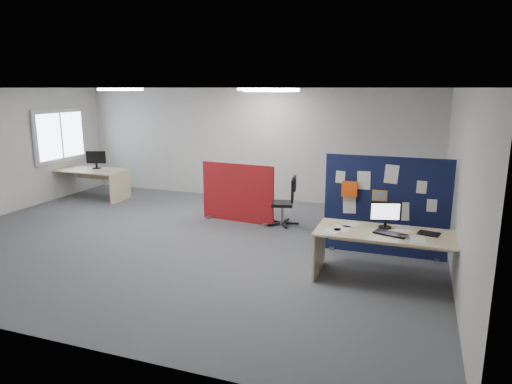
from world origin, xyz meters
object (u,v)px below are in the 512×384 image
(monitor_second, at_px, (96,159))
(office_chair, at_px, (288,198))
(monitor_main, at_px, (386,214))
(red_divider, at_px, (238,193))
(second_desk, at_px, (92,176))
(main_desk, at_px, (386,242))
(navy_divider, at_px, (384,206))

(monitor_second, distance_m, office_chair, 5.23)
(monitor_main, bearing_deg, red_divider, 132.73)
(monitor_main, relative_size, second_desk, 0.25)
(main_desk, height_order, monitor_main, monitor_main)
(main_desk, distance_m, red_divider, 3.71)
(red_divider, distance_m, second_desk, 4.22)
(red_divider, distance_m, office_chair, 1.04)
(navy_divider, distance_m, monitor_main, 0.92)
(red_divider, height_order, second_desk, red_divider)
(monitor_main, distance_m, monitor_second, 7.67)
(main_desk, xyz_separation_m, monitor_second, (-7.21, 2.86, 0.40))
(monitor_main, xyz_separation_m, monitor_second, (-7.17, 2.70, 0.02))
(office_chair, bearing_deg, second_desk, 161.13)
(red_divider, bearing_deg, main_desk, -27.95)
(red_divider, bearing_deg, monitor_main, -26.19)
(navy_divider, relative_size, main_desk, 1.02)
(navy_divider, distance_m, monitor_second, 7.32)
(monitor_second, bearing_deg, red_divider, -30.84)
(main_desk, xyz_separation_m, red_divider, (-3.09, 2.04, 0.02))
(monitor_main, distance_m, second_desk, 7.67)
(monitor_main, bearing_deg, second_desk, 144.90)
(monitor_main, bearing_deg, navy_divider, 79.44)
(red_divider, relative_size, second_desk, 0.92)
(main_desk, distance_m, monitor_main, 0.41)
(main_desk, bearing_deg, monitor_second, 158.40)
(second_desk, bearing_deg, monitor_second, 71.18)
(navy_divider, xyz_separation_m, second_desk, (-7.14, 1.66, -0.26))
(navy_divider, bearing_deg, second_desk, 166.94)
(main_desk, bearing_deg, office_chair, 133.87)
(navy_divider, height_order, office_chair, navy_divider)
(navy_divider, relative_size, second_desk, 1.14)
(navy_divider, relative_size, monitor_main, 4.60)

